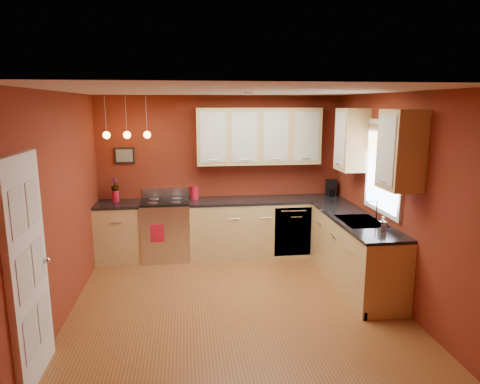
{
  "coord_description": "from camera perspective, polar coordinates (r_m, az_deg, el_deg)",
  "views": [
    {
      "loc": [
        -0.57,
        -4.92,
        2.45
      ],
      "look_at": [
        0.18,
        1.0,
        1.23
      ],
      "focal_mm": 32.0,
      "sensor_mm": 36.0,
      "label": 1
    }
  ],
  "objects": [
    {
      "name": "base_cabinets_right",
      "position": [
        6.16,
        14.97,
        -7.77
      ],
      "size": [
        0.6,
        2.1,
        0.9
      ],
      "primitive_type": "cube",
      "color": "tan",
      "rests_on": "floor"
    },
    {
      "name": "upper_cabinets_back",
      "position": [
        6.96,
        2.49,
        7.45
      ],
      "size": [
        2.0,
        0.35,
        0.9
      ],
      "primitive_type": "cube",
      "color": "tan",
      "rests_on": "wall_back"
    },
    {
      "name": "wall_front",
      "position": [
        3.1,
        4.02,
        -10.26
      ],
      "size": [
        4.0,
        0.02,
        2.6
      ],
      "primitive_type": "cube",
      "color": "maroon",
      "rests_on": "floor"
    },
    {
      "name": "counter_back_left",
      "position": [
        6.97,
        -15.95,
        -1.55
      ],
      "size": [
        0.7,
        0.62,
        0.04
      ],
      "primitive_type": "cube",
      "color": "black",
      "rests_on": "base_cabinets_back_left"
    },
    {
      "name": "floor",
      "position": [
        5.52,
        -0.55,
        -14.75
      ],
      "size": [
        4.2,
        4.2,
        0.0
      ],
      "primitive_type": "plane",
      "color": "#95562B",
      "rests_on": "ground"
    },
    {
      "name": "red_vase",
      "position": [
        7.06,
        -16.26,
        -0.51
      ],
      "size": [
        0.11,
        0.11,
        0.18
      ],
      "primitive_type": "cylinder",
      "color": "#B11327",
      "rests_on": "counter_back_left"
    },
    {
      "name": "base_cabinets_back_left",
      "position": [
        7.09,
        -15.74,
        -5.25
      ],
      "size": [
        0.7,
        0.6,
        0.9
      ],
      "primitive_type": "cube",
      "color": "tan",
      "rests_on": "floor"
    },
    {
      "name": "sink",
      "position": [
        5.9,
        15.77,
        -3.96
      ],
      "size": [
        0.5,
        0.7,
        0.33
      ],
      "color": "#98999E",
      "rests_on": "counter_right"
    },
    {
      "name": "wall_back",
      "position": [
        7.13,
        -2.55,
        2.29
      ],
      "size": [
        4.0,
        0.02,
        2.6
      ],
      "primitive_type": "cube",
      "color": "maroon",
      "rests_on": "floor"
    },
    {
      "name": "base_cabinets_back_right",
      "position": [
        7.13,
        3.59,
        -4.74
      ],
      "size": [
        2.54,
        0.6,
        0.9
      ],
      "primitive_type": "cube",
      "color": "tan",
      "rests_on": "floor"
    },
    {
      "name": "wall_left",
      "position": [
        5.25,
        -22.84,
        -2.01
      ],
      "size": [
        0.02,
        4.2,
        2.6
      ],
      "primitive_type": "cube",
      "color": "maroon",
      "rests_on": "floor"
    },
    {
      "name": "counter_back_right",
      "position": [
        7.01,
        3.64,
        -1.05
      ],
      "size": [
        2.54,
        0.62,
        0.04
      ],
      "primitive_type": "cube",
      "color": "black",
      "rests_on": "base_cabinets_back_right"
    },
    {
      "name": "gas_range",
      "position": [
        7.01,
        -9.83,
        -4.91
      ],
      "size": [
        0.76,
        0.64,
        1.11
      ],
      "color": "silver",
      "rests_on": "floor"
    },
    {
      "name": "flowers",
      "position": [
        7.03,
        -16.34,
        0.88
      ],
      "size": [
        0.14,
        0.14,
        0.21
      ],
      "primitive_type": "imported",
      "rotation": [
        0.0,
        0.0,
        0.17
      ],
      "color": "#B11327",
      "rests_on": "red_vase"
    },
    {
      "name": "wall_picture",
      "position": [
        7.11,
        -15.15,
        4.71
      ],
      "size": [
        0.32,
        0.03,
        0.26
      ],
      "primitive_type": "cube",
      "color": "black",
      "rests_on": "wall_back"
    },
    {
      "name": "door_left_wall",
      "position": [
        4.22,
        -26.44,
        -9.42
      ],
      "size": [
        0.12,
        0.82,
        2.05
      ],
      "color": "white",
      "rests_on": "floor"
    },
    {
      "name": "red_canister",
      "position": [
        6.99,
        -6.09,
        -0.06
      ],
      "size": [
        0.14,
        0.14,
        0.21
      ],
      "color": "#B11327",
      "rests_on": "counter_back_right"
    },
    {
      "name": "window",
      "position": [
        5.86,
        18.65,
        3.49
      ],
      "size": [
        0.06,
        1.02,
        1.22
      ],
      "color": "white",
      "rests_on": "wall_right"
    },
    {
      "name": "dish_towel",
      "position": [
        6.69,
        -10.98,
        -5.41
      ],
      "size": [
        0.21,
        0.01,
        0.28
      ],
      "primitive_type": "cube",
      "color": "#B11327",
      "rests_on": "gas_range"
    },
    {
      "name": "counter_right",
      "position": [
        6.03,
        15.2,
        -3.55
      ],
      "size": [
        0.62,
        2.1,
        0.04
      ],
      "primitive_type": "cube",
      "color": "black",
      "rests_on": "base_cabinets_right"
    },
    {
      "name": "dishwasher_front",
      "position": [
        6.94,
        7.06,
        -5.27
      ],
      "size": [
        0.6,
        0.02,
        0.8
      ],
      "primitive_type": "cube",
      "color": "silver",
      "rests_on": "base_cabinets_back_right"
    },
    {
      "name": "wall_right",
      "position": [
        5.67,
        19.93,
        -0.83
      ],
      "size": [
        0.02,
        4.2,
        2.6
      ],
      "primitive_type": "cube",
      "color": "maroon",
      "rests_on": "floor"
    },
    {
      "name": "ceiling",
      "position": [
        4.95,
        -0.61,
        13.31
      ],
      "size": [
        4.0,
        4.2,
        0.02
      ],
      "primitive_type": "cube",
      "color": "beige",
      "rests_on": "wall_back"
    },
    {
      "name": "coffee_maker",
      "position": [
        7.38,
        12.06,
        0.49
      ],
      "size": [
        0.22,
        0.22,
        0.27
      ],
      "rotation": [
        0.0,
        0.0,
        -0.32
      ],
      "color": "black",
      "rests_on": "counter_back_right"
    },
    {
      "name": "pendant_lights",
      "position": [
        6.74,
        -14.84,
        7.44
      ],
      "size": [
        0.71,
        0.11,
        0.66
      ],
      "color": "#98999E",
      "rests_on": "ceiling"
    },
    {
      "name": "upper_cabinets_right",
      "position": [
        5.79,
        17.36,
        6.09
      ],
      "size": [
        0.35,
        1.95,
        0.9
      ],
      "primitive_type": "cube",
      "color": "tan",
      "rests_on": "wall_right"
    },
    {
      "name": "soap_pump",
      "position": [
        5.49,
        18.46,
        -4.03
      ],
      "size": [
        0.08,
        0.09,
        0.18
      ],
      "primitive_type": "imported",
      "rotation": [
        0.0,
        0.0,
        0.05
      ],
      "color": "silver",
      "rests_on": "counter_right"
    }
  ]
}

